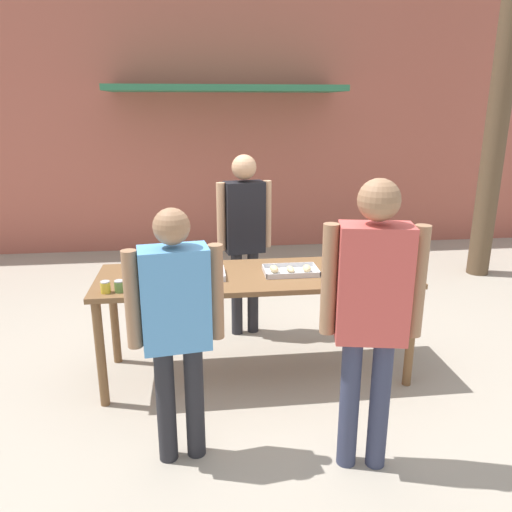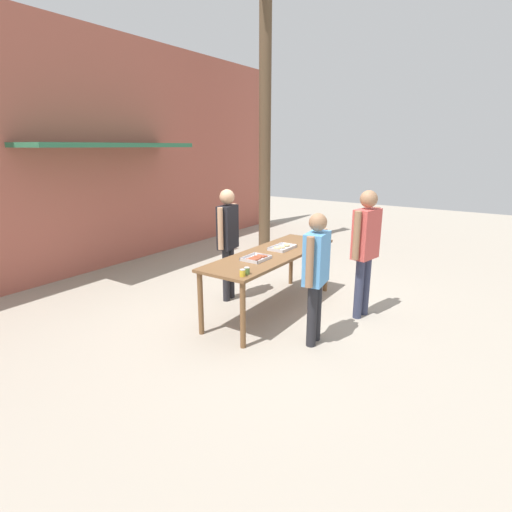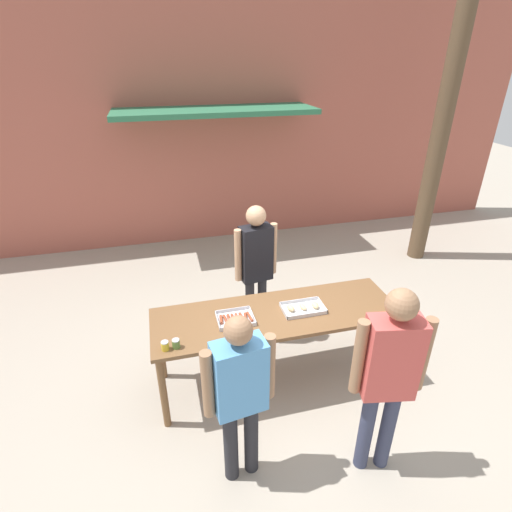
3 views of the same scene
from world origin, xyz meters
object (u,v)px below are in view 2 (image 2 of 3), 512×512
(condiment_jar_mustard, at_px, (242,273))
(condiment_jar_ketchup, at_px, (247,271))
(food_tray_buns, at_px, (282,247))
(utility_pole, at_px, (265,104))
(food_tray_sausages, at_px, (256,258))
(person_server_behind_table, at_px, (228,234))
(beer_cup, at_px, (323,237))
(person_customer_holding_hotdog, at_px, (316,268))
(person_customer_with_cup, at_px, (366,243))

(condiment_jar_mustard, distance_m, condiment_jar_ketchup, 0.10)
(food_tray_buns, height_order, condiment_jar_ketchup, condiment_jar_ketchup)
(condiment_jar_ketchup, distance_m, utility_pole, 5.54)
(food_tray_sausages, height_order, food_tray_buns, food_tray_buns)
(person_server_behind_table, bearing_deg, food_tray_sausages, -126.52)
(condiment_jar_ketchup, height_order, beer_cup, beer_cup)
(food_tray_sausages, distance_m, person_customer_holding_hotdog, 1.00)
(condiment_jar_ketchup, relative_size, utility_pole, 0.01)
(food_tray_buns, distance_m, person_server_behind_table, 0.87)
(condiment_jar_mustard, xyz_separation_m, condiment_jar_ketchup, (0.10, 0.00, 0.00))
(food_tray_sausages, xyz_separation_m, food_tray_buns, (0.71, 0.00, 0.01))
(food_tray_sausages, height_order, condiment_jar_mustard, condiment_jar_mustard)
(condiment_jar_mustard, height_order, utility_pole, utility_pole)
(condiment_jar_mustard, bearing_deg, food_tray_buns, 11.12)
(food_tray_sausages, relative_size, person_server_behind_table, 0.21)
(food_tray_sausages, xyz_separation_m, person_server_behind_table, (0.42, 0.81, 0.17))
(utility_pole, bearing_deg, condiment_jar_ketchup, -149.68)
(person_server_behind_table, relative_size, person_customer_holding_hotdog, 1.07)
(condiment_jar_ketchup, xyz_separation_m, person_customer_holding_hotdog, (0.43, -0.71, 0.05))
(condiment_jar_mustard, height_order, beer_cup, beer_cup)
(condiment_jar_mustard, xyz_separation_m, person_customer_holding_hotdog, (0.53, -0.70, 0.05))
(food_tray_buns, xyz_separation_m, person_server_behind_table, (-0.29, 0.81, 0.16))
(food_tray_sausages, relative_size, person_customer_with_cup, 0.20)
(beer_cup, distance_m, person_customer_holding_hotdog, 1.86)
(condiment_jar_ketchup, relative_size, person_customer_with_cup, 0.05)
(food_tray_buns, distance_m, condiment_jar_ketchup, 1.34)
(person_server_behind_table, xyz_separation_m, utility_pole, (3.31, 1.45, 2.23))
(condiment_jar_ketchup, distance_m, person_customer_holding_hotdog, 0.83)
(person_customer_holding_hotdog, bearing_deg, person_customer_with_cup, 161.96)
(condiment_jar_mustard, distance_m, person_server_behind_table, 1.56)
(food_tray_sausages, bearing_deg, food_tray_buns, 0.11)
(food_tray_sausages, distance_m, food_tray_buns, 0.71)
(food_tray_buns, bearing_deg, utility_pole, 36.82)
(person_customer_with_cup, height_order, utility_pole, utility_pole)
(beer_cup, height_order, person_customer_with_cup, person_customer_with_cup)
(condiment_jar_mustard, bearing_deg, condiment_jar_ketchup, 2.65)
(food_tray_sausages, bearing_deg, condiment_jar_mustard, -158.42)
(food_tray_sausages, xyz_separation_m, beer_cup, (1.55, -0.27, 0.04))
(food_tray_buns, distance_m, person_customer_holding_hotdog, 1.32)
(utility_pole, bearing_deg, person_server_behind_table, -156.32)
(condiment_jar_mustard, height_order, condiment_jar_ketchup, same)
(food_tray_sausages, xyz_separation_m, condiment_jar_mustard, (-0.70, -0.28, 0.03))
(beer_cup, height_order, person_customer_holding_hotdog, person_customer_holding_hotdog)
(person_server_behind_table, distance_m, utility_pole, 4.25)
(food_tray_sausages, height_order, beer_cup, beer_cup)
(utility_pole, bearing_deg, food_tray_sausages, -148.78)
(food_tray_sausages, relative_size, beer_cup, 3.08)
(person_server_behind_table, height_order, utility_pole, utility_pole)
(condiment_jar_mustard, bearing_deg, person_customer_holding_hotdog, -53.11)
(utility_pole, bearing_deg, person_customer_holding_hotdog, -140.26)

